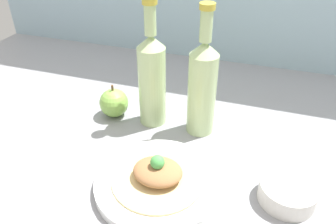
# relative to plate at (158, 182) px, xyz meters

# --- Properties ---
(ground_plane) EXTENTS (1.80, 1.10, 0.04)m
(ground_plane) POSITION_rel_plate_xyz_m (0.09, 0.08, -0.03)
(ground_plane) COLOR gray
(plate) EXTENTS (0.23, 0.23, 0.02)m
(plate) POSITION_rel_plate_xyz_m (0.00, 0.00, 0.00)
(plate) COLOR white
(plate) RESTS_ON ground_plane
(plated_food) EXTENTS (0.17, 0.17, 0.06)m
(plated_food) POSITION_rel_plate_xyz_m (-0.00, 0.00, 0.02)
(plated_food) COLOR #D6BC7F
(plated_food) RESTS_ON plate
(cider_bottle_left) EXTENTS (0.06, 0.06, 0.29)m
(cider_bottle_left) POSITION_rel_plate_xyz_m (-0.08, 0.20, 0.10)
(cider_bottle_left) COLOR #B7D18E
(cider_bottle_left) RESTS_ON ground_plane
(cider_bottle_right) EXTENTS (0.06, 0.06, 0.29)m
(cider_bottle_right) POSITION_rel_plate_xyz_m (0.03, 0.20, 0.10)
(cider_bottle_right) COLOR #B7D18E
(cider_bottle_right) RESTS_ON ground_plane
(apple) EXTENTS (0.07, 0.07, 0.08)m
(apple) POSITION_rel_plate_xyz_m (-0.18, 0.19, 0.02)
(apple) COLOR #84B74C
(apple) RESTS_ON ground_plane
(dipping_bowl) EXTENTS (0.10, 0.10, 0.04)m
(dipping_bowl) POSITION_rel_plate_xyz_m (0.23, 0.04, 0.01)
(dipping_bowl) COLOR silver
(dipping_bowl) RESTS_ON ground_plane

